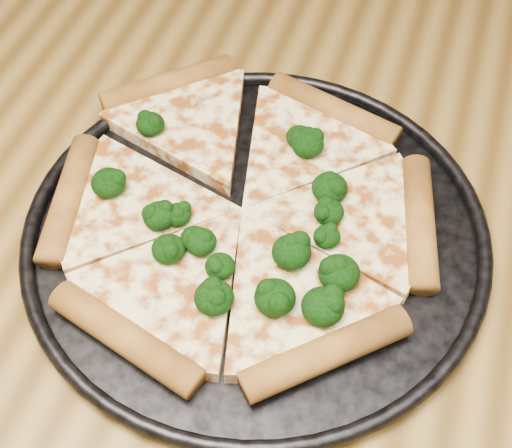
% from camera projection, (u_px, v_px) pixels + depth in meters
% --- Properties ---
extents(dining_table, '(1.20, 0.90, 0.75)m').
position_uv_depth(dining_table, '(213.00, 308.00, 0.64)').
color(dining_table, olive).
rests_on(dining_table, ground).
extents(pizza_pan, '(0.36, 0.36, 0.02)m').
position_uv_depth(pizza_pan, '(256.00, 231.00, 0.57)').
color(pizza_pan, black).
rests_on(pizza_pan, dining_table).
extents(pizza, '(0.33, 0.33, 0.02)m').
position_uv_depth(pizza, '(240.00, 206.00, 0.57)').
color(pizza, '#FFE69C').
rests_on(pizza, pizza_pan).
extents(broccoli_florets, '(0.22, 0.20, 0.02)m').
position_uv_depth(broccoli_florets, '(253.00, 231.00, 0.55)').
color(broccoli_florets, black).
rests_on(broccoli_florets, pizza).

